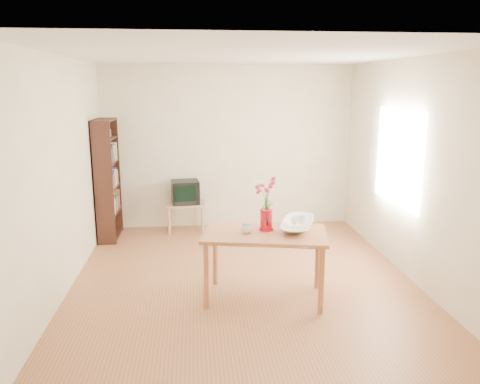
{
  "coord_description": "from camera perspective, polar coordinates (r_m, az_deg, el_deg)",
  "views": [
    {
      "loc": [
        -0.55,
        -5.26,
        2.27
      ],
      "look_at": [
        0.0,
        0.3,
        1.0
      ],
      "focal_mm": 35.0,
      "sensor_mm": 36.0,
      "label": 1
    }
  ],
  "objects": [
    {
      "name": "flowers",
      "position": [
        4.97,
        3.27,
        -0.18
      ],
      "size": [
        0.26,
        0.26,
        0.37
      ],
      "primitive_type": null,
      "color": "#CA2F53",
      "rests_on": "pitcher"
    },
    {
      "name": "pitcher",
      "position": [
        5.04,
        3.22,
        -3.5
      ],
      "size": [
        0.15,
        0.23,
        0.23
      ],
      "rotation": [
        0.0,
        0.0,
        -0.07
      ],
      "color": "red",
      "rests_on": "table"
    },
    {
      "name": "television",
      "position": [
        7.42,
        -6.68,
        0.06
      ],
      "size": [
        0.46,
        0.43,
        0.36
      ],
      "rotation": [
        0.0,
        0.0,
        0.12
      ],
      "color": "black",
      "rests_on": "tv_stand"
    },
    {
      "name": "table",
      "position": [
        5.02,
        3.05,
        -5.91
      ],
      "size": [
        1.41,
        0.98,
        0.75
      ],
      "rotation": [
        0.0,
        0.0,
        -0.2
      ],
      "color": "#9C5835",
      "rests_on": "ground"
    },
    {
      "name": "teacup_b",
      "position": [
        5.15,
        7.5,
        -2.25
      ],
      "size": [
        0.08,
        0.08,
        0.07
      ],
      "primitive_type": "imported",
      "rotation": [
        0.0,
        0.0,
        1.65
      ],
      "color": "white",
      "rests_on": "bowl"
    },
    {
      "name": "room",
      "position": [
        5.38,
        0.62,
        2.45
      ],
      "size": [
        4.5,
        4.5,
        4.5
      ],
      "color": "brown",
      "rests_on": "ground"
    },
    {
      "name": "bowl",
      "position": [
        5.11,
        7.08,
        -1.87
      ],
      "size": [
        0.64,
        0.64,
        0.46
      ],
      "primitive_type": "imported",
      "rotation": [
        0.0,
        0.0,
        -0.37
      ],
      "color": "white",
      "rests_on": "table"
    },
    {
      "name": "mug",
      "position": [
        4.94,
        0.77,
        -4.54
      ],
      "size": [
        0.15,
        0.15,
        0.09
      ],
      "primitive_type": "imported",
      "rotation": [
        0.0,
        0.0,
        3.48
      ],
      "color": "white",
      "rests_on": "table"
    },
    {
      "name": "tv_stand",
      "position": [
        7.47,
        -6.63,
        -1.89
      ],
      "size": [
        0.6,
        0.45,
        0.46
      ],
      "color": "tan",
      "rests_on": "ground"
    },
    {
      "name": "teacup_a",
      "position": [
        5.12,
        6.63,
        -2.38
      ],
      "size": [
        0.1,
        0.1,
        0.06
      ],
      "primitive_type": "imported",
      "rotation": [
        0.0,
        0.0,
        0.64
      ],
      "color": "white",
      "rests_on": "bowl"
    },
    {
      "name": "bookshelf",
      "position": [
        7.27,
        -15.83,
        0.96
      ],
      "size": [
        0.28,
        0.7,
        1.8
      ],
      "color": "black",
      "rests_on": "ground"
    }
  ]
}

